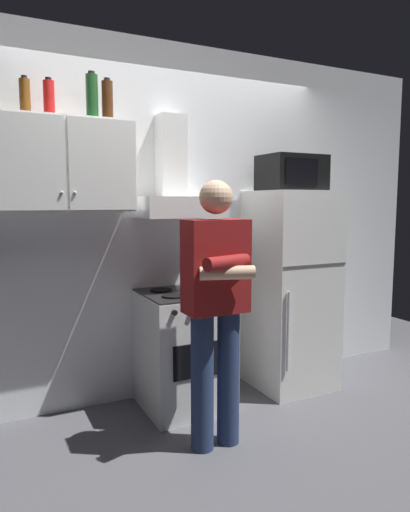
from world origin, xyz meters
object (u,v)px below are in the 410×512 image
object	(u,v)px
bottle_beer_brown	(25,97)
bottle_wine_green	(92,97)
bottle_rum_dark	(107,101)
refrigerator	(291,290)
microwave	(292,173)
cooking_pot	(207,284)
upper_cabinet	(63,165)
person_standing	(216,304)
bottle_soda_red	(49,99)
range_hood	(176,190)
stove_oven	(184,350)

from	to	relation	value
bottle_beer_brown	bottle_wine_green	bearing A→B (deg)	-7.72
bottle_rum_dark	bottle_wine_green	distance (m)	0.10
refrigerator	bottle_rum_dark	xyz separation A→B (m)	(-1.45, 0.11, 1.38)
bottle_wine_green	microwave	bearing A→B (deg)	-3.42
refrigerator	cooking_pot	size ratio (longest dim) A/B	5.80
upper_cabinet	bottle_rum_dark	distance (m)	0.53
person_standing	cooking_pot	size ratio (longest dim) A/B	5.95
bottle_beer_brown	bottle_soda_red	xyz separation A→B (m)	(0.14, -0.01, 0.00)
bottle_rum_dark	upper_cabinet	bearing A→B (deg)	178.12
microwave	refrigerator	bearing A→B (deg)	-89.10
refrigerator	cooking_pot	bearing A→B (deg)	-171.68
microwave	bottle_wine_green	size ratio (longest dim) A/B	1.55
upper_cabinet	bottle_rum_dark	world-z (taller)	bottle_rum_dark
range_hood	bottle_wine_green	xyz separation A→B (m)	(-0.60, -0.01, 0.60)
microwave	person_standing	world-z (taller)	microwave
refrigerator	person_standing	distance (m)	1.17
microwave	bottle_rum_dark	size ratio (longest dim) A/B	1.72
refrigerator	bottle_beer_brown	xyz separation A→B (m)	(-1.96, 0.17, 1.37)
upper_cabinet	bottle_beer_brown	world-z (taller)	bottle_beer_brown
cooking_pot	bottle_rum_dark	xyz separation A→B (m)	(-0.63, 0.23, 1.25)
person_standing	cooking_pot	xyz separation A→B (m)	(0.18, 0.49, 0.03)
person_standing	bottle_wine_green	size ratio (longest dim) A/B	5.31
microwave	bottle_wine_green	bearing A→B (deg)	176.58
microwave	cooking_pot	size ratio (longest dim) A/B	1.74
bottle_wine_green	cooking_pot	bearing A→B (deg)	-17.56
person_standing	cooking_pot	bearing A→B (deg)	69.70
person_standing	bottle_soda_red	bearing A→B (deg)	136.90
upper_cabinet	bottle_beer_brown	distance (m)	0.47
bottle_wine_green	bottle_beer_brown	bearing A→B (deg)	172.28
bottle_rum_dark	bottle_beer_brown	xyz separation A→B (m)	(-0.51, 0.05, -0.02)
bottle_rum_dark	bottle_wine_green	world-z (taller)	bottle_wine_green
upper_cabinet	cooking_pot	xyz separation A→B (m)	(0.93, -0.24, -0.82)
range_hood	microwave	size ratio (longest dim) A/B	1.56
person_standing	bottle_wine_green	world-z (taller)	bottle_wine_green
range_hood	person_standing	xyz separation A→B (m)	(-0.05, -0.73, -0.70)
bottle_soda_red	range_hood	bearing A→B (deg)	-2.00
cooking_pot	bottle_wine_green	size ratio (longest dim) A/B	0.89
upper_cabinet	bottle_beer_brown	xyz separation A→B (m)	(-0.21, 0.04, 0.42)
range_hood	microwave	xyz separation A→B (m)	(0.95, -0.11, 0.14)
person_standing	bottle_beer_brown	xyz separation A→B (m)	(-0.96, 0.77, 1.27)
upper_cabinet	microwave	xyz separation A→B (m)	(1.75, -0.11, -0.01)
microwave	bottle_soda_red	distance (m)	1.87
upper_cabinet	cooking_pot	distance (m)	1.26
stove_oven	cooking_pot	bearing A→B (deg)	-42.49
bottle_rum_dark	bottle_wine_green	size ratio (longest dim) A/B	0.90
refrigerator	range_hood	bearing A→B (deg)	172.45
upper_cabinet	refrigerator	distance (m)	2.00
refrigerator	microwave	xyz separation A→B (m)	(-0.00, 0.02, 0.94)
bottle_rum_dark	bottle_soda_red	bearing A→B (deg)	173.58
stove_oven	range_hood	world-z (taller)	range_hood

